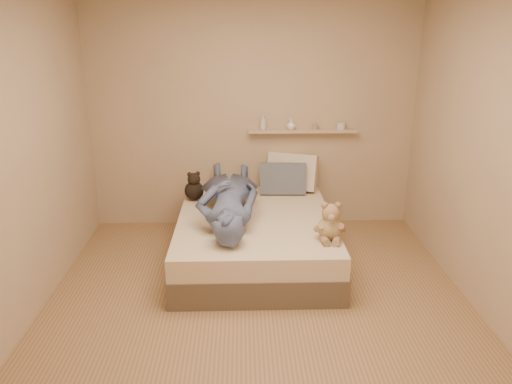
{
  "coord_description": "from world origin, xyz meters",
  "views": [
    {
      "loc": [
        -0.12,
        -3.57,
        2.26
      ],
      "look_at": [
        0.0,
        0.65,
        0.8
      ],
      "focal_mm": 35.0,
      "sensor_mm": 36.0,
      "label": 1
    }
  ],
  "objects_px": {
    "teddy_bear": "(330,224)",
    "pillow_cream": "(292,172)",
    "dark_plush": "(194,188)",
    "pillow_grey": "(283,178)",
    "bed": "(255,238)",
    "game_console": "(222,225)",
    "person": "(228,197)",
    "wall_shelf": "(303,131)"
  },
  "relations": [
    {
      "from": "bed",
      "to": "teddy_bear",
      "type": "height_order",
      "value": "teddy_bear"
    },
    {
      "from": "person",
      "to": "wall_shelf",
      "type": "relative_size",
      "value": 1.36
    },
    {
      "from": "pillow_cream",
      "to": "dark_plush",
      "type": "bearing_deg",
      "value": -163.03
    },
    {
      "from": "bed",
      "to": "pillow_grey",
      "type": "xyz_separation_m",
      "value": [
        0.32,
        0.69,
        0.4
      ]
    },
    {
      "from": "teddy_bear",
      "to": "dark_plush",
      "type": "bearing_deg",
      "value": 139.94
    },
    {
      "from": "pillow_grey",
      "to": "bed",
      "type": "bearing_deg",
      "value": -114.97
    },
    {
      "from": "dark_plush",
      "to": "pillow_grey",
      "type": "relative_size",
      "value": 0.63
    },
    {
      "from": "game_console",
      "to": "person",
      "type": "distance_m",
      "value": 0.57
    },
    {
      "from": "game_console",
      "to": "pillow_grey",
      "type": "distance_m",
      "value": 1.38
    },
    {
      "from": "bed",
      "to": "wall_shelf",
      "type": "relative_size",
      "value": 1.58
    },
    {
      "from": "pillow_cream",
      "to": "wall_shelf",
      "type": "relative_size",
      "value": 0.46
    },
    {
      "from": "pillow_cream",
      "to": "wall_shelf",
      "type": "distance_m",
      "value": 0.47
    },
    {
      "from": "pillow_cream",
      "to": "person",
      "type": "bearing_deg",
      "value": -130.96
    },
    {
      "from": "game_console",
      "to": "wall_shelf",
      "type": "xyz_separation_m",
      "value": [
        0.85,
        1.45,
        0.51
      ]
    },
    {
      "from": "person",
      "to": "game_console",
      "type": "bearing_deg",
      "value": 85.84
    },
    {
      "from": "pillow_cream",
      "to": "person",
      "type": "distance_m",
      "value": 1.06
    },
    {
      "from": "game_console",
      "to": "dark_plush",
      "type": "distance_m",
      "value": 1.1
    },
    {
      "from": "game_console",
      "to": "pillow_cream",
      "type": "distance_m",
      "value": 1.56
    },
    {
      "from": "teddy_bear",
      "to": "wall_shelf",
      "type": "distance_m",
      "value": 1.55
    },
    {
      "from": "dark_plush",
      "to": "pillow_grey",
      "type": "distance_m",
      "value": 0.97
    },
    {
      "from": "pillow_cream",
      "to": "person",
      "type": "relative_size",
      "value": 0.34
    },
    {
      "from": "teddy_bear",
      "to": "wall_shelf",
      "type": "bearing_deg",
      "value": 93.19
    },
    {
      "from": "teddy_bear",
      "to": "person",
      "type": "distance_m",
      "value": 1.07
    },
    {
      "from": "bed",
      "to": "pillow_cream",
      "type": "height_order",
      "value": "pillow_cream"
    },
    {
      "from": "game_console",
      "to": "pillow_cream",
      "type": "height_order",
      "value": "pillow_cream"
    },
    {
      "from": "teddy_bear",
      "to": "person",
      "type": "bearing_deg",
      "value": 146.62
    },
    {
      "from": "teddy_bear",
      "to": "dark_plush",
      "type": "relative_size",
      "value": 1.13
    },
    {
      "from": "game_console",
      "to": "dark_plush",
      "type": "bearing_deg",
      "value": 107.76
    },
    {
      "from": "game_console",
      "to": "dark_plush",
      "type": "xyz_separation_m",
      "value": [
        -0.33,
        1.04,
        -0.01
      ]
    },
    {
      "from": "game_console",
      "to": "pillow_grey",
      "type": "bearing_deg",
      "value": 63.31
    },
    {
      "from": "bed",
      "to": "pillow_cream",
      "type": "relative_size",
      "value": 3.45
    },
    {
      "from": "pillow_grey",
      "to": "game_console",
      "type": "bearing_deg",
      "value": -116.69
    },
    {
      "from": "game_console",
      "to": "wall_shelf",
      "type": "bearing_deg",
      "value": 59.69
    },
    {
      "from": "teddy_bear",
      "to": "wall_shelf",
      "type": "height_order",
      "value": "wall_shelf"
    },
    {
      "from": "dark_plush",
      "to": "person",
      "type": "relative_size",
      "value": 0.19
    },
    {
      "from": "game_console",
      "to": "teddy_bear",
      "type": "bearing_deg",
      "value": -1.13
    },
    {
      "from": "dark_plush",
      "to": "pillow_grey",
      "type": "xyz_separation_m",
      "value": [
        0.95,
        0.19,
        0.04
      ]
    },
    {
      "from": "dark_plush",
      "to": "wall_shelf",
      "type": "bearing_deg",
      "value": 18.93
    },
    {
      "from": "pillow_cream",
      "to": "wall_shelf",
      "type": "bearing_deg",
      "value": 35.11
    },
    {
      "from": "teddy_bear",
      "to": "pillow_cream",
      "type": "distance_m",
      "value": 1.4
    },
    {
      "from": "game_console",
      "to": "teddy_bear",
      "type": "xyz_separation_m",
      "value": [
        0.93,
        -0.02,
        0.0
      ]
    },
    {
      "from": "wall_shelf",
      "to": "pillow_cream",
      "type": "bearing_deg",
      "value": -144.89
    }
  ]
}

